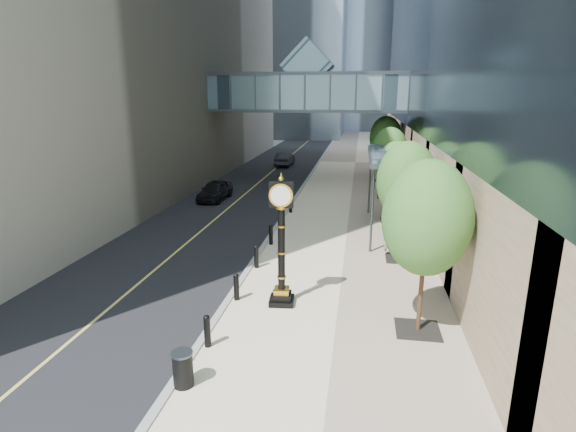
% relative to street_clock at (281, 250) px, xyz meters
% --- Properties ---
extents(ground, '(320.00, 320.00, 0.00)m').
position_rel_street_clock_xyz_m(ground, '(1.02, -4.19, -2.07)').
color(ground, gray).
rests_on(ground, ground).
extents(road, '(8.00, 180.00, 0.02)m').
position_rel_street_clock_xyz_m(road, '(-5.98, 35.81, -2.06)').
color(road, black).
rests_on(road, ground).
extents(sidewalk, '(8.00, 180.00, 0.06)m').
position_rel_street_clock_xyz_m(sidewalk, '(2.02, 35.81, -2.04)').
color(sidewalk, beige).
rests_on(sidewalk, ground).
extents(curb, '(0.25, 180.00, 0.07)m').
position_rel_street_clock_xyz_m(curb, '(-1.98, 35.81, -2.03)').
color(curb, gray).
rests_on(curb, ground).
extents(skywalk, '(17.00, 4.20, 5.80)m').
position_rel_street_clock_xyz_m(skywalk, '(-1.98, 23.81, 5.65)').
color(skywalk, slate).
rests_on(skywalk, ground).
extents(entrance_canopy, '(3.00, 8.00, 4.38)m').
position_rel_street_clock_xyz_m(entrance_canopy, '(4.50, 9.81, 2.13)').
color(entrance_canopy, '#383F44').
rests_on(entrance_canopy, ground).
extents(bollard_row, '(0.20, 16.20, 0.90)m').
position_rel_street_clock_xyz_m(bollard_row, '(-1.68, 4.81, -1.56)').
color(bollard_row, black).
rests_on(bollard_row, sidewalk).
extents(street_trees, '(2.71, 28.69, 5.56)m').
position_rel_street_clock_xyz_m(street_trees, '(4.62, 11.73, 1.56)').
color(street_trees, black).
rests_on(street_trees, sidewalk).
extents(street_clock, '(0.94, 0.94, 4.63)m').
position_rel_street_clock_xyz_m(street_clock, '(0.00, 0.00, 0.00)').
color(street_clock, black).
rests_on(street_clock, sidewalk).
extents(trash_bin, '(0.65, 0.65, 0.90)m').
position_rel_street_clock_xyz_m(trash_bin, '(-1.68, -5.07, -1.56)').
color(trash_bin, black).
rests_on(trash_bin, sidewalk).
extents(pedestrian, '(0.69, 0.52, 1.72)m').
position_rel_street_clock_xyz_m(pedestrian, '(4.04, 5.83, -1.15)').
color(pedestrian, beige).
rests_on(pedestrian, sidewalk).
extents(car_near, '(1.79, 4.11, 1.38)m').
position_rel_street_clock_xyz_m(car_near, '(-7.61, 15.66, -1.36)').
color(car_near, black).
rests_on(car_near, road).
extents(car_far, '(1.60, 4.32, 1.41)m').
position_rel_street_clock_xyz_m(car_far, '(-5.35, 32.32, -1.34)').
color(car_far, black).
rests_on(car_far, road).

